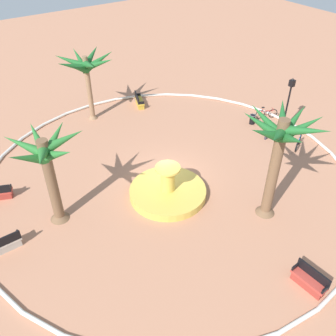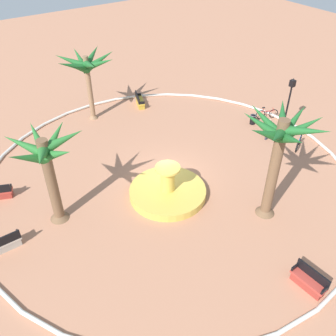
# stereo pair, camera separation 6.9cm
# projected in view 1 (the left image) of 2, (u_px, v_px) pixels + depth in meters

# --- Properties ---
(ground_plane) EXTENTS (80.00, 80.00, 0.00)m
(ground_plane) POSITION_uv_depth(u_px,v_px,m) (168.00, 176.00, 22.55)
(ground_plane) COLOR tan
(plaza_curb) EXTENTS (22.06, 22.06, 0.20)m
(plaza_curb) POSITION_uv_depth(u_px,v_px,m) (168.00, 175.00, 22.49)
(plaza_curb) COLOR silver
(plaza_curb) RESTS_ON ground
(fountain) EXTENTS (4.33, 4.33, 1.99)m
(fountain) POSITION_uv_depth(u_px,v_px,m) (168.00, 191.00, 20.96)
(fountain) COLOR gold
(fountain) RESTS_ON ground
(palm_tree_near_fountain) EXTENTS (4.31, 4.33, 5.08)m
(palm_tree_near_fountain) POSITION_uv_depth(u_px,v_px,m) (86.00, 67.00, 25.72)
(palm_tree_near_fountain) COLOR #8E6B4C
(palm_tree_near_fountain) RESTS_ON ground
(palm_tree_by_curb) EXTENTS (4.02, 4.02, 5.97)m
(palm_tree_by_curb) POSITION_uv_depth(u_px,v_px,m) (280.00, 143.00, 17.35)
(palm_tree_by_curb) COLOR brown
(palm_tree_by_curb) RESTS_ON ground
(palm_tree_mid_plaza) EXTENTS (3.90, 3.85, 5.16)m
(palm_tree_mid_plaza) POSITION_uv_depth(u_px,v_px,m) (47.00, 162.00, 17.44)
(palm_tree_mid_plaza) COLOR brown
(palm_tree_mid_plaza) RESTS_ON ground
(bench_east) EXTENTS (0.55, 1.61, 1.00)m
(bench_east) POSITION_uv_depth(u_px,v_px,m) (5.00, 245.00, 17.74)
(bench_east) COLOR beige
(bench_east) RESTS_ON ground
(bench_west) EXTENTS (1.67, 1.03, 1.00)m
(bench_west) POSITION_uv_depth(u_px,v_px,m) (139.00, 102.00, 29.61)
(bench_west) COLOR gold
(bench_west) RESTS_ON ground
(bench_southeast) EXTENTS (1.63, 0.59, 1.00)m
(bench_southeast) POSITION_uv_depth(u_px,v_px,m) (309.00, 281.00, 16.10)
(bench_southeast) COLOR #B73D33
(bench_southeast) RESTS_ON ground
(lamppost) EXTENTS (0.32, 0.32, 3.99)m
(lamppost) POSITION_uv_depth(u_px,v_px,m) (288.00, 101.00, 25.42)
(lamppost) COLOR black
(lamppost) RESTS_ON ground
(trash_bin) EXTENTS (0.46, 0.46, 0.73)m
(trash_bin) POSITION_uv_depth(u_px,v_px,m) (252.00, 119.00, 27.32)
(trash_bin) COLOR black
(trash_bin) RESTS_ON ground
(bicycle_red_frame) EXTENTS (0.86, 1.55, 0.94)m
(bicycle_red_frame) POSITION_uv_depth(u_px,v_px,m) (298.00, 143.00, 24.78)
(bicycle_red_frame) COLOR black
(bicycle_red_frame) RESTS_ON ground
(bicycle_by_lamppost) EXTENTS (0.81, 1.57, 0.94)m
(bicycle_by_lamppost) POSITION_uv_depth(u_px,v_px,m) (266.00, 113.00, 28.00)
(bicycle_by_lamppost) COLOR black
(bicycle_by_lamppost) RESTS_ON ground
(person_cyclist_helmet) EXTENTS (0.24, 0.53, 1.59)m
(person_cyclist_helmet) POSITION_uv_depth(u_px,v_px,m) (268.00, 128.00, 25.33)
(person_cyclist_helmet) COLOR #33333D
(person_cyclist_helmet) RESTS_ON ground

